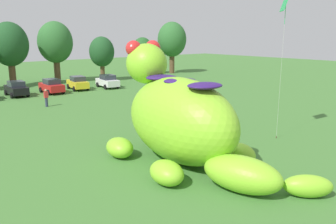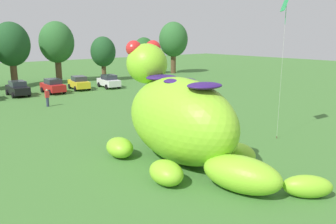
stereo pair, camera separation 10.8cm
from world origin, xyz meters
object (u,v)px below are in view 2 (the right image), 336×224
Objects in this scene: car_yellow at (79,83)px; giant_inflatable_creature at (180,118)px; tethered_flying_kite at (287,2)px; car_white at (109,81)px; spectator_near_inflatable at (165,124)px; car_red at (53,86)px; car_black at (18,88)px; spectator_mid_field at (47,98)px.

giant_inflatable_creature is at bearing -103.52° from car_yellow.
tethered_flying_kite reaches higher than car_yellow.
spectator_near_inflatable is at bearing -110.04° from car_white.
giant_inflatable_creature reaches higher than car_white.
car_red reaches higher than spectator_near_inflatable.
giant_inflatable_creature is 2.99× the size of car_yellow.
car_black is at bearing 179.89° from car_yellow.
car_yellow is at bearing 79.43° from spectator_near_inflatable.
car_white is (7.28, -0.46, 0.00)m from car_red.
giant_inflatable_creature is 3.01× the size of car_white.
car_black is 0.43× the size of tethered_flying_kite.
car_red is at bearing 176.41° from car_white.
spectator_near_inflatable is (-7.98, -21.87, -0.01)m from car_white.
spectator_near_inflatable is at bearing 61.75° from giant_inflatable_creature.
car_black is at bearing 107.07° from tethered_flying_kite.
car_yellow and car_white have the same top height.
spectator_near_inflatable is at bearing 136.58° from tethered_flying_kite.
car_white is at bearing 33.25° from spectator_mid_field.
spectator_mid_field is (-6.95, -8.01, -0.01)m from car_yellow.
spectator_near_inflatable is at bearing -100.57° from car_yellow.
tethered_flying_kite is at bearing -43.42° from spectator_near_inflatable.
car_white is at bearing 84.73° from tethered_flying_kite.
spectator_near_inflatable and spectator_mid_field have the same top height.
spectator_mid_field is (0.47, -8.03, -0.01)m from car_black.
giant_inflatable_creature is 27.98m from car_white.
car_yellow reaches higher than spectator_near_inflatable.
car_yellow is at bearing 49.07° from spectator_mid_field.
car_yellow is 3.84m from car_white.
car_white is at bearing -5.36° from car_black.
car_white is at bearing -3.59° from car_red.
car_yellow is at bearing -0.11° from car_black.
spectator_near_inflatable is 10.94m from tethered_flying_kite.
car_black reaches higher than spectator_mid_field.
spectator_mid_field is at bearing 91.34° from giant_inflatable_creature.
car_red and car_yellow have the same top height.
car_red is (2.92, 26.47, -1.51)m from giant_inflatable_creature.
spectator_mid_field is (-0.45, 19.03, -1.52)m from giant_inflatable_creature.
car_black and car_yellow have the same top height.
tethered_flying_kite reaches higher than giant_inflatable_creature.
tethered_flying_kite reaches higher than car_black.
car_red is 0.42× the size of tethered_flying_kite.
car_white is 12.74m from spectator_mid_field.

